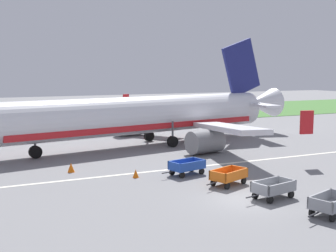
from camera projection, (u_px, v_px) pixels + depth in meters
ground_plane at (245, 201)px, 25.41m from camera, size 220.00×220.00×0.00m
grass_strip at (64, 117)px, 70.97m from camera, size 220.00×28.00×0.06m
apron_stripe at (177, 169)px, 33.58m from camera, size 120.00×0.36×0.01m
airplane at (148, 116)px, 43.79m from camera, size 37.57×30.31×11.34m
baggage_cart_nearest at (331, 204)px, 22.79m from camera, size 3.61×2.09×1.07m
baggage_cart_second_in_row at (273, 189)px, 25.74m from camera, size 3.63×1.85×1.07m
baggage_cart_third_in_row at (229, 176)px, 28.79m from camera, size 3.58×2.21×1.07m
baggage_cart_fourth_in_row at (187, 167)px, 31.62m from camera, size 3.63×1.93×1.07m
traffic_cone_near_plane at (136, 173)px, 30.84m from camera, size 0.45×0.45×0.59m
traffic_cone_mid_apron at (71, 168)px, 32.47m from camera, size 0.54×0.54×0.71m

